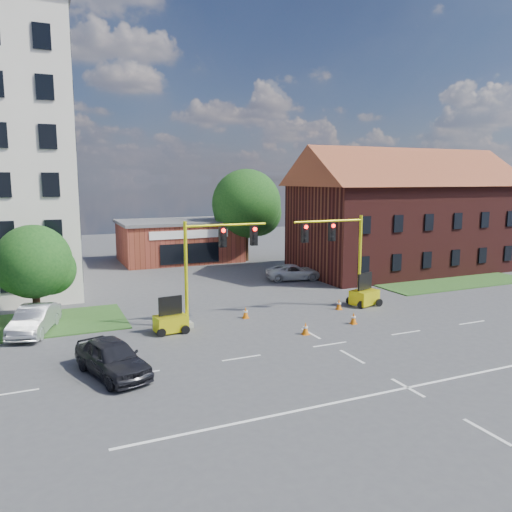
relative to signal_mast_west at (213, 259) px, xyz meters
name	(u,v)px	position (x,y,z in m)	size (l,w,h in m)	color
ground	(330,344)	(4.36, -6.00, -3.92)	(120.00, 120.00, 0.00)	#444446
grass_verge_ne	(458,283)	(22.36, 3.00, -3.88)	(14.00, 4.00, 0.08)	#2B531F
lane_markings	(364,363)	(4.36, -9.00, -3.91)	(60.00, 36.00, 0.01)	white
brick_shop	(179,240)	(4.36, 23.99, -1.76)	(12.40, 8.40, 4.30)	maroon
townhouse_row	(404,208)	(22.36, 10.00, 2.01)	(21.00, 11.00, 11.50)	#451714
tree_large	(249,206)	(11.22, 21.08, 1.86)	(7.58, 7.22, 9.65)	#392814
tree_nw_front	(38,264)	(-9.42, 4.58, -0.35)	(4.59, 4.37, 5.92)	#392814
signal_mast_west	(213,259)	(0.00, 0.00, 0.00)	(5.30, 0.60, 6.20)	gray
signal_mast_east	(339,251)	(8.71, 0.00, 0.00)	(5.30, 0.60, 6.20)	gray
trailer_west	(171,322)	(-2.76, -0.60, -3.30)	(1.86, 1.34, 1.99)	yellow
trailer_east	(364,296)	(10.92, 0.13, -3.25)	(2.20, 1.82, 2.15)	yellow
cone_a	(305,329)	(4.00, -4.00, -3.58)	(0.40, 0.40, 0.70)	orange
cone_b	(246,313)	(2.23, 0.43, -3.58)	(0.40, 0.40, 0.70)	orange
cone_c	(353,318)	(7.65, -3.33, -3.58)	(0.40, 0.40, 0.70)	orange
cone_d	(339,305)	(8.69, -0.15, -3.58)	(0.40, 0.40, 0.70)	orange
pickup_white	(294,272)	(10.65, 9.84, -3.25)	(2.22, 4.81, 1.34)	silver
sedan_dark	(112,357)	(-6.64, -5.69, -3.11)	(1.91, 4.74, 1.61)	black
sedan_silver_front	(34,320)	(-9.78, 2.28, -3.14)	(1.66, 4.76, 1.57)	#A2A5AA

